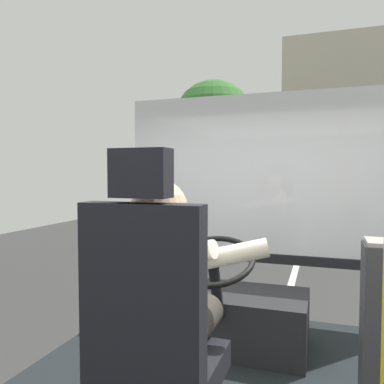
{
  "coord_description": "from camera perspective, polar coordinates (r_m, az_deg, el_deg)",
  "views": [
    {
      "loc": [
        0.49,
        -1.75,
        1.93
      ],
      "look_at": [
        -0.42,
        0.91,
        1.79
      ],
      "focal_mm": 35.87,
      "sensor_mm": 36.0,
      "label": 1
    }
  ],
  "objects": [
    {
      "name": "steering_console",
      "position": [
        2.92,
        5.46,
        -17.88
      ],
      "size": [
        1.1,
        0.98,
        0.85
      ],
      "color": "black",
      "rests_on": "bus_floor"
    },
    {
      "name": "bus_driver",
      "position": [
        1.69,
        -4.06,
        -14.34
      ],
      "size": [
        0.83,
        0.58,
        0.74
      ],
      "color": "#332D28",
      "rests_on": "driver_seat"
    },
    {
      "name": "windshield_panel",
      "position": [
        3.42,
        10.62,
        -0.73
      ],
      "size": [
        2.5,
        0.08,
        1.48
      ],
      "color": "silver"
    },
    {
      "name": "street_tree",
      "position": [
        13.44,
        3.23,
        10.44
      ],
      "size": [
        2.74,
        2.74,
        5.09
      ],
      "color": "#4C3828",
      "rests_on": "ground"
    },
    {
      "name": "ground",
      "position": [
        10.74,
        16.1,
        -7.66
      ],
      "size": [
        18.0,
        44.0,
        0.06
      ],
      "color": "#333333"
    },
    {
      "name": "driver_seat",
      "position": [
        1.65,
        -5.72,
        -21.35
      ],
      "size": [
        0.48,
        0.48,
        1.35
      ],
      "color": "black",
      "rests_on": "bus_floor"
    }
  ]
}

